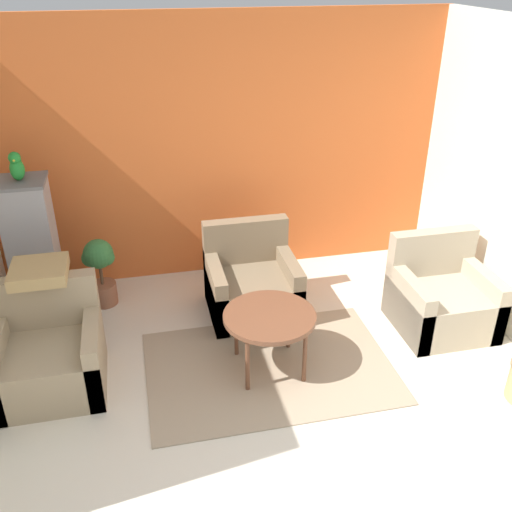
{
  "coord_description": "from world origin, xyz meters",
  "views": [
    {
      "loc": [
        -0.89,
        -2.44,
        3.08
      ],
      "look_at": [
        0.0,
        1.53,
        0.93
      ],
      "focal_mm": 40.0,
      "sensor_mm": 36.0,
      "label": 1
    }
  ],
  "objects": [
    {
      "name": "armchair_right",
      "position": [
        1.75,
        1.53,
        0.28
      ],
      "size": [
        0.83,
        0.77,
        0.85
      ],
      "color": "tan",
      "rests_on": "ground_plane"
    },
    {
      "name": "ground_plane",
      "position": [
        0.0,
        0.0,
        0.0
      ],
      "size": [
        20.0,
        20.0,
        0.0
      ],
      "primitive_type": "plane",
      "color": "beige",
      "rests_on": "ground"
    },
    {
      "name": "parrot",
      "position": [
        -1.86,
        2.54,
        1.49
      ],
      "size": [
        0.12,
        0.22,
        0.26
      ],
      "color": "#1E842D",
      "rests_on": "birdcage"
    },
    {
      "name": "throw_pillow",
      "position": [
        -1.7,
        1.72,
        0.9
      ],
      "size": [
        0.43,
        0.43,
        0.1
      ],
      "color": "tan",
      "rests_on": "armchair_left"
    },
    {
      "name": "armchair_left",
      "position": [
        -1.7,
        1.44,
        0.28
      ],
      "size": [
        0.83,
        0.77,
        0.85
      ],
      "color": "#9E896B",
      "rests_on": "ground_plane"
    },
    {
      "name": "armchair_middle",
      "position": [
        0.1,
        2.16,
        0.28
      ],
      "size": [
        0.83,
        0.77,
        0.85
      ],
      "color": "#7A664C",
      "rests_on": "ground_plane"
    },
    {
      "name": "area_rug",
      "position": [
        0.05,
        1.26,
        0.01
      ],
      "size": [
        2.04,
        1.39,
        0.01
      ],
      "color": "gray",
      "rests_on": "ground_plane"
    },
    {
      "name": "potted_plant",
      "position": [
        -1.31,
        2.61,
        0.41
      ],
      "size": [
        0.32,
        0.29,
        0.7
      ],
      "color": "brown",
      "rests_on": "ground_plane"
    },
    {
      "name": "birdcage",
      "position": [
        -1.86,
        2.53,
        0.64
      ],
      "size": [
        0.58,
        0.58,
        1.37
      ],
      "color": "slate",
      "rests_on": "ground_plane"
    },
    {
      "name": "coffee_table",
      "position": [
        0.05,
        1.26,
        0.49
      ],
      "size": [
        0.75,
        0.75,
        0.54
      ],
      "color": "brown",
      "rests_on": "ground_plane"
    },
    {
      "name": "wall_back_accent",
      "position": [
        0.0,
        3.1,
        1.33
      ],
      "size": [
        4.69,
        0.06,
        2.66
      ],
      "color": "orange",
      "rests_on": "ground_plane"
    }
  ]
}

